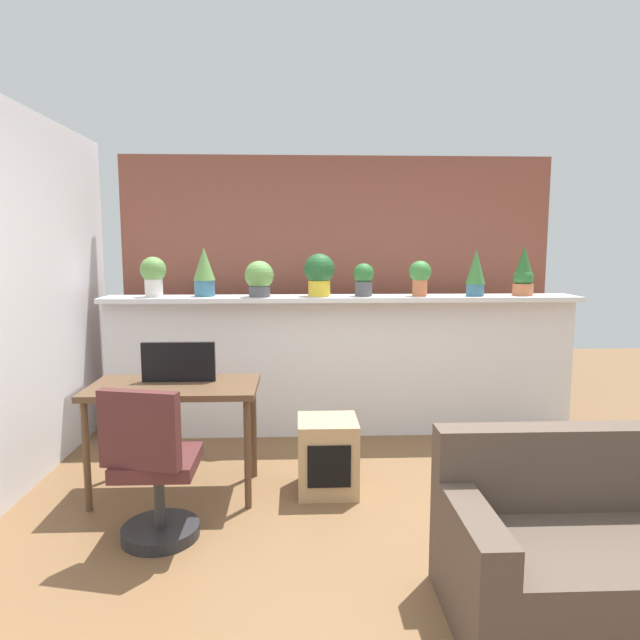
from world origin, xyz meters
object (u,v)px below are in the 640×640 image
Objects in this scene: desk at (174,397)px; potted_plant_4 at (364,279)px; potted_plant_2 at (259,278)px; potted_plant_5 at (420,276)px; potted_plant_3 at (319,273)px; potted_plant_7 at (523,274)px; tv_monitor at (179,362)px; potted_plant_0 at (153,274)px; couch at (620,555)px; office_chair at (154,476)px; side_cube_shelf at (328,455)px; potted_plant_1 at (204,271)px; potted_plant_6 at (476,272)px.

potted_plant_4 is at bearing 38.80° from desk.
potted_plant_2 is 1.01× the size of potted_plant_5.
potted_plant_3 reaches higher than potted_plant_4.
potted_plant_7 is 3.00m from tv_monitor.
potted_plant_7 is 0.87× the size of tv_monitor.
potted_plant_0 reaches higher than couch.
office_chair is (-2.76, -1.78, -1.03)m from potted_plant_7.
potted_plant_5 is 2.30m from desk.
potted_plant_0 is 2.17m from side_cube_shelf.
potted_plant_3 is at bearing 176.36° from potted_plant_4.
potted_plant_0 is 0.69× the size of tv_monitor.
potted_plant_1 is 2.75m from potted_plant_7.
side_cube_shelf is 1.83m from couch.
potted_plant_1 is 0.85× the size of tv_monitor.
side_cube_shelf is at bearing -89.49° from potted_plant_3.
office_chair is at bearing -118.97° from potted_plant_3.
potted_plant_3 is 1.55m from tv_monitor.
couch is at bearing -31.16° from desk.
tv_monitor is at bearing -159.18° from potted_plant_7.
potted_plant_3 is 0.33× the size of desk.
potted_plant_1 is 0.27× the size of couch.
potted_plant_7 is (1.39, 0.02, 0.04)m from potted_plant_4.
potted_plant_3 is 0.86m from potted_plant_5.
desk reaches higher than side_cube_shelf.
potted_plant_2 is 0.84× the size of potted_plant_3.
potted_plant_1 is 1.84m from potted_plant_5.
potted_plant_7 is at bearing 78.17° from couch.
potted_plant_4 is (0.38, -0.02, -0.05)m from potted_plant_3.
side_cube_shelf is (1.00, 0.63, -0.14)m from office_chair.
desk is 1.10m from side_cube_shelf.
tv_monitor is at bearing -90.61° from potted_plant_1.
potted_plant_6 reaches higher than potted_plant_2.
couch is at bearing -47.41° from side_cube_shelf.
potted_plant_6 is at bearing -0.09° from potted_plant_2.
potted_plant_3 is at bearing 46.92° from tv_monitor.
potted_plant_0 is at bearing 102.96° from office_chair.
potted_plant_7 is (3.17, -0.00, -0.00)m from potted_plant_0.
tv_monitor reaches higher than desk.
tv_monitor is at bearing -115.56° from potted_plant_2.
potted_plant_3 is at bearing -0.74° from potted_plant_1.
potted_plant_1 reaches higher than side_cube_shelf.
couch is at bearing -43.31° from potted_plant_0.
couch is (-0.52, -2.49, -1.14)m from potted_plant_7.
potted_plant_6 is 0.81× the size of side_cube_shelf.
potted_plant_1 is 1.03× the size of potted_plant_6.
potted_plant_5 is 0.60× the size of side_cube_shelf.
desk is 1.21× the size of office_chair.
desk is at bearing -70.82° from potted_plant_0.
tv_monitor is at bearing -156.65° from potted_plant_6.
tv_monitor is at bearing 89.88° from office_chair.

